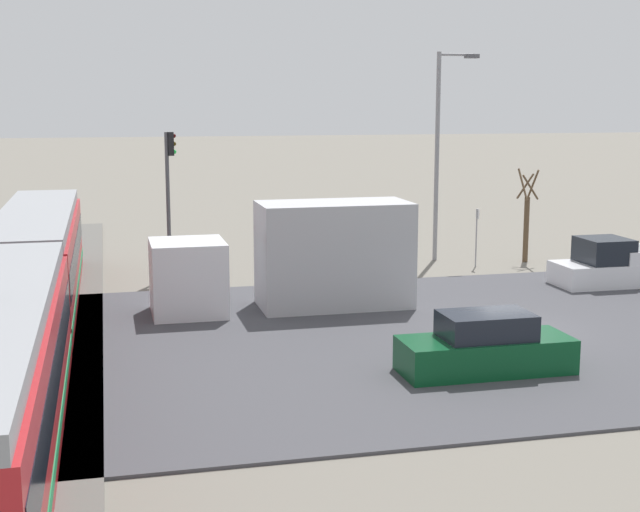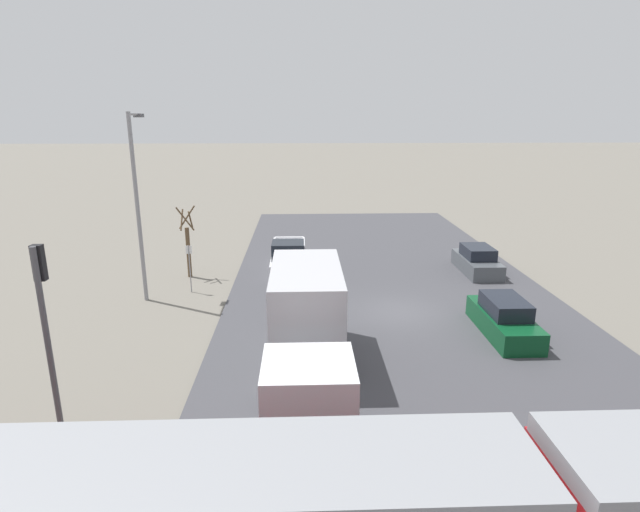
{
  "view_description": "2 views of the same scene",
  "coord_description": "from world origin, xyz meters",
  "px_view_note": "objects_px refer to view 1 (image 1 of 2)",
  "views": [
    {
      "loc": [
        -25.14,
        12.27,
        7.2
      ],
      "look_at": [
        3.69,
        5.28,
        2.02
      ],
      "focal_mm": 50.0,
      "sensor_mm": 36.0,
      "label": 1
    },
    {
      "loc": [
        4.67,
        22.15,
        9.11
      ],
      "look_at": [
        3.92,
        1.9,
        3.44
      ],
      "focal_mm": 28.0,
      "sensor_mm": 36.0,
      "label": 2
    }
  ],
  "objects_px": {
    "pickup_truck": "(617,267)",
    "street_lamp_near_crossing": "(441,143)",
    "traffic_light_pole": "(169,185)",
    "light_rail_tram": "(20,302)",
    "no_parking_sign": "(477,232)",
    "street_tree": "(526,220)",
    "sedan_car_0": "(485,348)",
    "box_truck": "(300,260)"
  },
  "relations": [
    {
      "from": "box_truck",
      "to": "street_tree",
      "type": "relative_size",
      "value": 2.12
    },
    {
      "from": "sedan_car_0",
      "to": "street_tree",
      "type": "xyz_separation_m",
      "value": [
        15.24,
        -8.74,
        1.17
      ]
    },
    {
      "from": "box_truck",
      "to": "no_parking_sign",
      "type": "distance_m",
      "value": 11.1
    },
    {
      "from": "light_rail_tram",
      "to": "pickup_truck",
      "type": "xyz_separation_m",
      "value": [
        5.21,
        -21.89,
        -0.89
      ]
    },
    {
      "from": "street_lamp_near_crossing",
      "to": "no_parking_sign",
      "type": "bearing_deg",
      "value": -155.39
    },
    {
      "from": "light_rail_tram",
      "to": "street_lamp_near_crossing",
      "type": "relative_size",
      "value": 3.21
    },
    {
      "from": "pickup_truck",
      "to": "sedan_car_0",
      "type": "relative_size",
      "value": 1.14
    },
    {
      "from": "sedan_car_0",
      "to": "traffic_light_pole",
      "type": "distance_m",
      "value": 17.23
    },
    {
      "from": "box_truck",
      "to": "street_tree",
      "type": "height_order",
      "value": "street_tree"
    },
    {
      "from": "light_rail_tram",
      "to": "sedan_car_0",
      "type": "distance_m",
      "value": 12.86
    },
    {
      "from": "street_tree",
      "to": "street_lamp_near_crossing",
      "type": "xyz_separation_m",
      "value": [
        1.43,
        3.63,
        3.4
      ]
    },
    {
      "from": "sedan_car_0",
      "to": "no_parking_sign",
      "type": "xyz_separation_m",
      "value": [
        14.6,
        -6.06,
        0.81
      ]
    },
    {
      "from": "pickup_truck",
      "to": "sedan_car_0",
      "type": "bearing_deg",
      "value": 134.03
    },
    {
      "from": "light_rail_tram",
      "to": "street_lamp_near_crossing",
      "type": "xyz_separation_m",
      "value": [
        12.42,
        -17.21,
        3.64
      ]
    },
    {
      "from": "sedan_car_0",
      "to": "street_lamp_near_crossing",
      "type": "bearing_deg",
      "value": 162.96
    },
    {
      "from": "street_tree",
      "to": "street_lamp_near_crossing",
      "type": "bearing_deg",
      "value": 68.53
    },
    {
      "from": "pickup_truck",
      "to": "traffic_light_pole",
      "type": "xyz_separation_m",
      "value": [
        5.93,
        16.89,
        3.03
      ]
    },
    {
      "from": "pickup_truck",
      "to": "traffic_light_pole",
      "type": "relative_size",
      "value": 0.88
    },
    {
      "from": "light_rail_tram",
      "to": "no_parking_sign",
      "type": "height_order",
      "value": "light_rail_tram"
    },
    {
      "from": "sedan_car_0",
      "to": "traffic_light_pole",
      "type": "xyz_separation_m",
      "value": [
        15.39,
        7.11,
        3.07
      ]
    },
    {
      "from": "traffic_light_pole",
      "to": "light_rail_tram",
      "type": "bearing_deg",
      "value": 155.87
    },
    {
      "from": "traffic_light_pole",
      "to": "box_truck",
      "type": "bearing_deg",
      "value": -150.52
    },
    {
      "from": "light_rail_tram",
      "to": "street_lamp_near_crossing",
      "type": "distance_m",
      "value": 21.53
    },
    {
      "from": "box_truck",
      "to": "pickup_truck",
      "type": "height_order",
      "value": "box_truck"
    },
    {
      "from": "street_lamp_near_crossing",
      "to": "sedan_car_0",
      "type": "bearing_deg",
      "value": 162.96
    },
    {
      "from": "light_rail_tram",
      "to": "street_tree",
      "type": "xyz_separation_m",
      "value": [
        10.99,
        -20.84,
        0.24
      ]
    },
    {
      "from": "light_rail_tram",
      "to": "pickup_truck",
      "type": "bearing_deg",
      "value": -76.61
    },
    {
      "from": "light_rail_tram",
      "to": "traffic_light_pole",
      "type": "bearing_deg",
      "value": -24.13
    },
    {
      "from": "box_truck",
      "to": "street_lamp_near_crossing",
      "type": "relative_size",
      "value": 0.96
    },
    {
      "from": "light_rail_tram",
      "to": "street_tree",
      "type": "distance_m",
      "value": 23.56
    },
    {
      "from": "box_truck",
      "to": "pickup_truck",
      "type": "distance_m",
      "value": 13.06
    },
    {
      "from": "traffic_light_pole",
      "to": "street_tree",
      "type": "distance_m",
      "value": 15.96
    },
    {
      "from": "traffic_light_pole",
      "to": "street_lamp_near_crossing",
      "type": "relative_size",
      "value": 0.64
    },
    {
      "from": "light_rail_tram",
      "to": "sedan_car_0",
      "type": "xyz_separation_m",
      "value": [
        -4.25,
        -12.1,
        -0.93
      ]
    },
    {
      "from": "sedan_car_0",
      "to": "street_tree",
      "type": "relative_size",
      "value": 1.09
    },
    {
      "from": "pickup_truck",
      "to": "no_parking_sign",
      "type": "relative_size",
      "value": 2.03
    },
    {
      "from": "pickup_truck",
      "to": "traffic_light_pole",
      "type": "height_order",
      "value": "traffic_light_pole"
    },
    {
      "from": "no_parking_sign",
      "to": "box_truck",
      "type": "bearing_deg",
      "value": 123.46
    },
    {
      "from": "street_tree",
      "to": "no_parking_sign",
      "type": "distance_m",
      "value": 2.78
    },
    {
      "from": "traffic_light_pole",
      "to": "street_tree",
      "type": "relative_size",
      "value": 1.42
    },
    {
      "from": "pickup_truck",
      "to": "street_lamp_near_crossing",
      "type": "relative_size",
      "value": 0.56
    },
    {
      "from": "traffic_light_pole",
      "to": "street_lamp_near_crossing",
      "type": "xyz_separation_m",
      "value": [
        1.28,
        -12.22,
        1.5
      ]
    }
  ]
}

